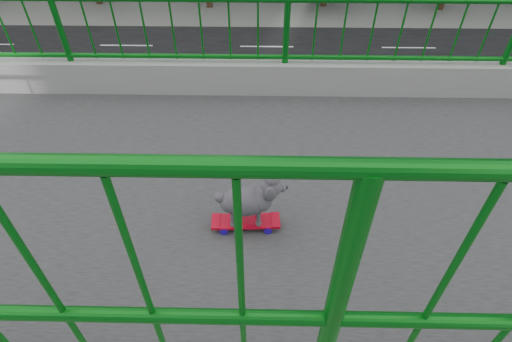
{
  "coord_description": "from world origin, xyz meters",
  "views": [
    {
      "loc": [
        1.93,
        -0.2,
        8.85
      ],
      "look_at": [
        -0.38,
        -0.25,
        6.85
      ],
      "focal_mm": 26.76,
      "sensor_mm": 36.0,
      "label": 1
    }
  ],
  "objects": [
    {
      "name": "poodle",
      "position": [
        0.34,
        -0.27,
        7.25
      ],
      "size": [
        0.19,
        0.43,
        0.36
      ],
      "rotation": [
        0.0,
        0.0,
        0.05
      ],
      "color": "#332F35",
      "rests_on": "skateboard"
    },
    {
      "name": "car_6",
      "position": [
        -9.2,
        -0.96,
        0.78
      ],
      "size": [
        2.59,
        5.61,
        1.56
      ],
      "primitive_type": "imported",
      "color": "black",
      "rests_on": "ground"
    },
    {
      "name": "footbridge",
      "position": [
        0.0,
        0.0,
        5.22
      ],
      "size": [
        3.0,
        24.0,
        7.0
      ],
      "color": "#2D2D2F",
      "rests_on": "ground"
    },
    {
      "name": "skateboard",
      "position": [
        0.34,
        -0.3,
        7.04
      ],
      "size": [
        0.15,
        0.43,
        0.06
      ],
      "rotation": [
        0.0,
        0.0,
        0.05
      ],
      "color": "red",
      "rests_on": "footbridge"
    },
    {
      "name": "railing",
      "position": [
        0.0,
        0.0,
        7.21
      ],
      "size": [
        3.0,
        24.0,
        1.42
      ],
      "color": "gray",
      "rests_on": "footbridge"
    },
    {
      "name": "car_5",
      "position": [
        -6.0,
        -2.66,
        0.69
      ],
      "size": [
        1.46,
        4.19,
        1.38
      ],
      "primitive_type": "imported",
      "color": "silver",
      "rests_on": "ground"
    },
    {
      "name": "road",
      "position": [
        -13.0,
        0.0,
        0.01
      ],
      "size": [
        18.0,
        90.0,
        0.02
      ],
      "primitive_type": "cube",
      "color": "black",
      "rests_on": "ground"
    }
  ]
}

